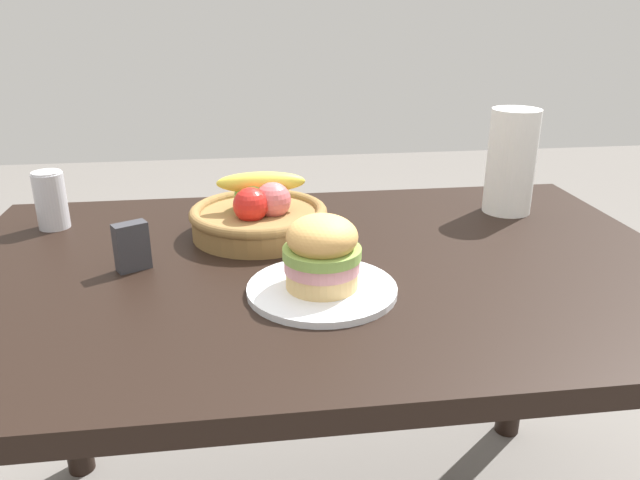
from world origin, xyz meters
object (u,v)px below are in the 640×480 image
sandwich (322,252)px  fruit_basket (259,214)px  soda_can (51,200)px  plate (322,289)px  napkin_holder (132,247)px  paper_towel_roll (511,162)px

sandwich → fruit_basket: size_ratio=0.45×
soda_can → plate: bearing=-36.5°
sandwich → soda_can: bearing=143.5°
soda_can → napkin_holder: 0.33m
paper_towel_roll → napkin_holder: bearing=-164.3°
plate → napkin_holder: size_ratio=2.84×
paper_towel_roll → sandwich: bearing=-142.7°
sandwich → napkin_holder: size_ratio=1.46×
soda_can → napkin_holder: size_ratio=1.40×
paper_towel_roll → napkin_holder: paper_towel_roll is taller
soda_can → paper_towel_roll: size_ratio=0.53×
sandwich → soda_can: 0.67m
sandwich → napkin_holder: bearing=156.7°
soda_can → fruit_basket: (0.44, -0.10, -0.02)m
soda_can → sandwich: bearing=-36.5°
soda_can → paper_towel_roll: (1.03, -0.02, 0.06)m
fruit_basket → soda_can: bearing=166.9°
paper_towel_roll → napkin_holder: 0.86m
sandwich → soda_can: sandwich is taller
sandwich → fruit_basket: (-0.09, 0.29, -0.03)m
plate → paper_towel_roll: size_ratio=1.07×
plate → fruit_basket: (-0.09, 0.29, 0.04)m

